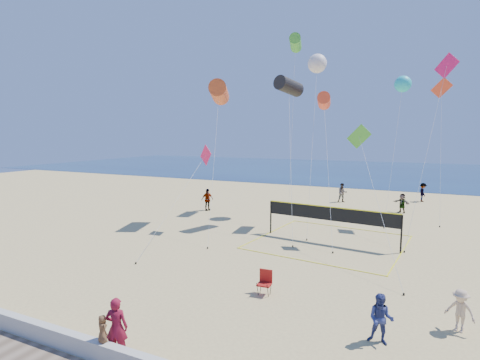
% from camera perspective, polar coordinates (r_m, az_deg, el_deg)
% --- Properties ---
extents(ground, '(120.00, 120.00, 0.00)m').
position_cam_1_polar(ground, '(13.85, -2.98, -22.06)').
color(ground, '#D2BB76').
rests_on(ground, ground).
extents(ocean, '(140.00, 50.00, 0.03)m').
position_cam_1_polar(ocean, '(73.19, 20.55, 1.27)').
color(ocean, '#10264D').
rests_on(ocean, ground).
extents(woman, '(0.80, 0.67, 1.87)m').
position_cam_1_polar(woman, '(12.68, -18.30, -20.54)').
color(woman, maroon).
rests_on(woman, ground).
extents(toddler, '(0.47, 0.38, 0.83)m').
position_cam_1_polar(toddler, '(12.56, -20.24, -20.51)').
color(toddler, brown).
rests_on(toddler, seawall).
extents(bystander_a, '(0.84, 0.67, 1.65)m').
position_cam_1_polar(bystander_a, '(13.58, 20.67, -19.22)').
color(bystander_a, navy).
rests_on(bystander_a, ground).
extents(bystander_b, '(1.11, 0.90, 1.49)m').
position_cam_1_polar(bystander_b, '(15.46, 30.53, -16.76)').
color(bystander_b, '#D2AF8C').
rests_on(bystander_b, ground).
extents(far_person_0, '(1.01, 1.22, 1.94)m').
position_cam_1_polar(far_person_0, '(33.32, -5.00, -2.99)').
color(far_person_0, gray).
rests_on(far_person_0, ground).
extents(far_person_1, '(1.57, 1.26, 1.67)m').
position_cam_1_polar(far_person_1, '(35.13, 23.46, -3.26)').
color(far_person_1, gray).
rests_on(far_person_1, ground).
extents(far_person_3, '(1.11, 0.98, 1.90)m').
position_cam_1_polar(far_person_3, '(38.55, 15.33, -1.89)').
color(far_person_3, gray).
rests_on(far_person_3, ground).
extents(far_person_4, '(0.93, 1.33, 1.88)m').
position_cam_1_polar(far_person_4, '(41.74, 26.10, -1.70)').
color(far_person_4, gray).
rests_on(far_person_4, ground).
extents(camp_chair, '(0.59, 0.72, 1.15)m').
position_cam_1_polar(camp_chair, '(16.37, 3.84, -15.05)').
color(camp_chair, maroon).
rests_on(camp_chair, ground).
extents(volleyball_net, '(9.42, 9.29, 2.27)m').
position_cam_1_polar(volleyball_net, '(24.06, 13.58, -5.65)').
color(volleyball_net, black).
rests_on(volleyball_net, ground).
extents(kite_0, '(3.84, 8.13, 10.66)m').
position_cam_1_polar(kite_0, '(28.57, -3.19, 13.18)').
color(kite_0, '#D65021').
rests_on(kite_0, ground).
extents(kite_1, '(3.12, 7.04, 10.89)m').
position_cam_1_polar(kite_1, '(28.27, 7.45, 13.97)').
color(kite_1, black).
rests_on(kite_1, ground).
extents(kite_2, '(2.88, 7.64, 9.71)m').
position_cam_1_polar(kite_2, '(28.10, 12.68, 11.68)').
color(kite_2, '#FB4925').
rests_on(kite_2, ground).
extents(kite_3, '(1.32, 8.07, 6.05)m').
position_cam_1_polar(kite_3, '(25.55, -5.76, 3.00)').
color(kite_3, '#F51A59').
rests_on(kite_3, ground).
extents(kite_4, '(3.77, 7.20, 7.35)m').
position_cam_1_polar(kite_4, '(23.23, 17.97, 5.27)').
color(kite_4, green).
rests_on(kite_4, ground).
extents(kite_5, '(2.79, 8.71, 12.44)m').
position_cam_1_polar(kite_5, '(30.79, 28.73, 13.89)').
color(kite_5, '#D31663').
rests_on(kite_5, ground).
extents(kite_6, '(2.46, 9.10, 13.22)m').
position_cam_1_polar(kite_6, '(32.53, 11.69, 16.98)').
color(kite_6, silver).
rests_on(kite_6, ground).
extents(kite_7, '(1.55, 7.36, 11.58)m').
position_cam_1_polar(kite_7, '(34.99, 23.57, 13.25)').
color(kite_7, '#21C1CE').
rests_on(kite_7, ground).
extents(kite_8, '(1.51, 3.29, 15.23)m').
position_cam_1_polar(kite_8, '(34.81, 8.46, 19.95)').
color(kite_8, green).
rests_on(kite_8, ground).
extents(kite_9, '(1.70, 6.81, 11.53)m').
position_cam_1_polar(kite_9, '(36.64, 28.36, 11.39)').
color(kite_9, '#FB4925').
rests_on(kite_9, ground).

